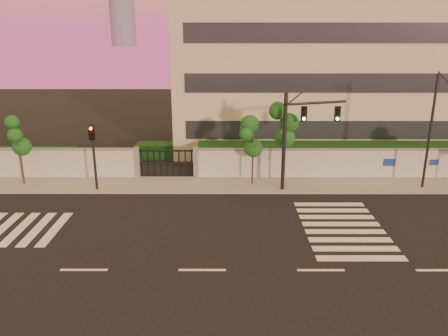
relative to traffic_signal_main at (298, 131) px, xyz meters
The scene contains 12 objects.
ground 11.56m from the traffic_signal_main, 119.34° to the right, with size 120.00×120.00×0.00m, color black.
sidewalk 6.64m from the traffic_signal_main, 169.27° to the left, with size 60.00×3.00×0.15m, color gray.
perimeter_wall 6.45m from the traffic_signal_main, 154.36° to the left, with size 60.00×0.36×2.20m.
hedge_row 7.38m from the traffic_signal_main, 128.45° to the left, with size 41.00×4.25×1.80m.
institutional_building 13.22m from the traffic_signal_main, 73.65° to the left, with size 24.40×12.40×12.25m.
road_markings 9.79m from the traffic_signal_main, 140.34° to the right, with size 57.00×7.62×0.02m.
street_tree_c 17.45m from the traffic_signal_main, behind, with size 1.57×1.25×4.64m.
street_tree_d 2.87m from the traffic_signal_main, 157.44° to the left, with size 1.49×1.18×4.38m.
street_tree_e 1.33m from the traffic_signal_main, 119.40° to the left, with size 1.58×1.26×5.39m.
traffic_signal_main is the anchor object (origin of this frame).
traffic_signal_secondary 12.47m from the traffic_signal_main, behind, with size 0.34×0.33×4.36m.
streetlight_east 8.17m from the traffic_signal_main, ahead, with size 0.45×1.82×7.56m.
Camera 1 is at (0.95, -16.24, 9.63)m, focal length 35.00 mm.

